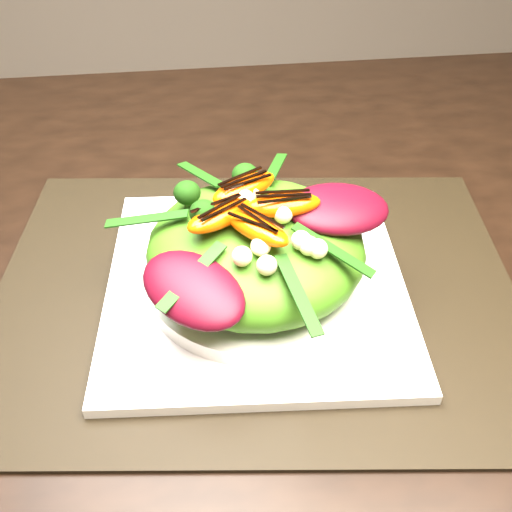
{
  "coord_description": "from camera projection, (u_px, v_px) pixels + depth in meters",
  "views": [
    {
      "loc": [
        -0.25,
        -0.51,
        1.17
      ],
      "look_at": [
        -0.2,
        -0.09,
        0.8
      ],
      "focal_mm": 42.0,
      "sensor_mm": 36.0,
      "label": 1
    }
  ],
  "objects": [
    {
      "name": "lettuce_mound",
      "position": [
        256.0,
        248.0,
        0.56
      ],
      "size": [
        0.24,
        0.24,
        0.08
      ],
      "primitive_type": "ellipsoid",
      "rotation": [
        0.0,
        0.0,
        -0.19
      ],
      "color": "#3F7415",
      "rests_on": "salad_bowl"
    },
    {
      "name": "orange_segment",
      "position": [
        239.0,
        195.0,
        0.55
      ],
      "size": [
        0.07,
        0.04,
        0.02
      ],
      "primitive_type": "ellipsoid",
      "rotation": [
        0.0,
        0.0,
        -0.18
      ],
      "color": "#E04203",
      "rests_on": "lettuce_mound"
    },
    {
      "name": "macadamia_nut",
      "position": [
        296.0,
        247.0,
        0.5
      ],
      "size": [
        0.02,
        0.02,
        0.02
      ],
      "primitive_type": "sphere",
      "rotation": [
        0.0,
        0.0,
        0.15
      ],
      "color": "beige",
      "rests_on": "lettuce_mound"
    },
    {
      "name": "plate_base",
      "position": [
        256.0,
        284.0,
        0.59
      ],
      "size": [
        0.31,
        0.31,
        0.01
      ],
      "primitive_type": "cube",
      "rotation": [
        0.0,
        0.0,
        -0.08
      ],
      "color": "silver",
      "rests_on": "placemat"
    },
    {
      "name": "balsamic_drizzle",
      "position": [
        239.0,
        186.0,
        0.54
      ],
      "size": [
        0.05,
        0.01,
        0.0
      ],
      "primitive_type": "cube",
      "rotation": [
        0.0,
        0.0,
        -0.18
      ],
      "color": "black",
      "rests_on": "orange_segment"
    },
    {
      "name": "radicchio_leaf",
      "position": [
        338.0,
        209.0,
        0.55
      ],
      "size": [
        0.1,
        0.07,
        0.02
      ],
      "primitive_type": "ellipsoid",
      "rotation": [
        0.0,
        0.0,
        0.11
      ],
      "color": "#3D0611",
      "rests_on": "lettuce_mound"
    },
    {
      "name": "placemat",
      "position": [
        256.0,
        289.0,
        0.6
      ],
      "size": [
        0.56,
        0.45,
        0.0
      ],
      "primitive_type": "cube",
      "rotation": [
        0.0,
        0.0,
        -0.12
      ],
      "color": "black",
      "rests_on": "dining_table"
    },
    {
      "name": "broccoli_floret",
      "position": [
        196.0,
        193.0,
        0.54
      ],
      "size": [
        0.05,
        0.05,
        0.04
      ],
      "primitive_type": "sphere",
      "rotation": [
        0.0,
        0.0,
        0.38
      ],
      "color": "black",
      "rests_on": "lettuce_mound"
    },
    {
      "name": "dining_table",
      "position": [
        415.0,
        237.0,
        0.69
      ],
      "size": [
        1.6,
        0.9,
        0.75
      ],
      "primitive_type": "cube",
      "color": "black",
      "rests_on": "floor"
    },
    {
      "name": "salad_bowl",
      "position": [
        256.0,
        274.0,
        0.58
      ],
      "size": [
        0.25,
        0.25,
        0.02
      ],
      "primitive_type": "cylinder",
      "rotation": [
        0.0,
        0.0,
        0.19
      ],
      "color": "silver",
      "rests_on": "plate_base"
    }
  ]
}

